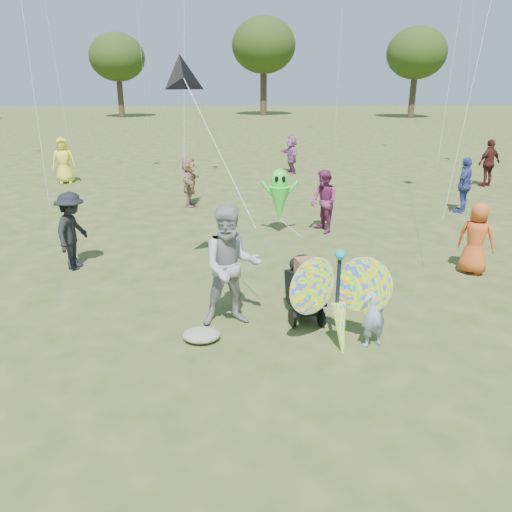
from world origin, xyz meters
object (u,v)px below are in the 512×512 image
at_px(crowd_d, 189,182).
at_px(adult_man, 231,267).
at_px(crowd_a, 476,238).
at_px(crowd_h, 489,163).
at_px(butterfly_kite, 339,300).
at_px(crowd_e, 324,202).
at_px(crowd_c, 464,185).
at_px(crowd_g, 64,161).
at_px(child_girl, 374,311).
at_px(crowd_j, 291,154).
at_px(crowd_b, 72,231).
at_px(jogging_stroller, 305,283).
at_px(alien_kite, 279,198).

bearing_deg(crowd_d, adult_man, -167.48).
height_order(crowd_a, crowd_h, crowd_h).
distance_m(adult_man, crowd_h, 14.87).
xyz_separation_m(crowd_h, butterfly_kite, (-7.99, -12.20, -0.10)).
relative_size(crowd_d, crowd_e, 0.95).
bearing_deg(crowd_d, crowd_c, -94.85).
bearing_deg(crowd_c, crowd_g, -70.41).
xyz_separation_m(child_girl, crowd_j, (0.15, 15.29, 0.24)).
bearing_deg(crowd_d, crowd_b, 163.53).
relative_size(crowd_e, crowd_g, 0.93).
height_order(adult_man, crowd_e, adult_man).
distance_m(child_girl, crowd_a, 4.20).
xyz_separation_m(adult_man, crowd_h, (9.61, 11.35, -0.12)).
xyz_separation_m(crowd_b, crowd_e, (5.79, 2.62, -0.01)).
bearing_deg(crowd_a, crowd_h, -78.59).
distance_m(adult_man, crowd_c, 10.13).
bearing_deg(child_girl, crowd_j, -110.75).
bearing_deg(child_girl, crowd_b, -52.38).
xyz_separation_m(crowd_c, jogging_stroller, (-5.73, -7.12, -0.24)).
bearing_deg(child_girl, adult_man, -41.07).
relative_size(crowd_j, alien_kite, 0.94).
xyz_separation_m(crowd_b, crowd_h, (13.06, 8.64, 0.06)).
bearing_deg(crowd_e, crowd_c, 93.82).
relative_size(crowd_b, crowd_d, 1.06).
xyz_separation_m(child_girl, jogging_stroller, (-0.92, 1.06, 0.03)).
bearing_deg(crowd_e, crowd_b, -85.42).
xyz_separation_m(child_girl, crowd_e, (0.17, 6.16, 0.25)).
relative_size(crowd_a, crowd_g, 0.86).
bearing_deg(adult_man, crowd_b, 132.34).
relative_size(crowd_a, crowd_j, 0.93).
distance_m(crowd_a, crowd_b, 8.52).
bearing_deg(crowd_d, crowd_e, -126.25).
xyz_separation_m(crowd_c, crowd_e, (-4.63, -2.02, -0.01)).
xyz_separation_m(adult_man, crowd_b, (-3.45, 2.71, -0.17)).
bearing_deg(crowd_b, jogging_stroller, -110.32).
bearing_deg(crowd_a, crowd_c, -72.54).
bearing_deg(crowd_a, crowd_j, -39.49).
relative_size(crowd_d, jogging_stroller, 1.42).
distance_m(crowd_e, crowd_j, 9.14).
xyz_separation_m(crowd_a, crowd_j, (-2.74, 12.25, 0.06)).
relative_size(adult_man, crowd_j, 1.23).
distance_m(child_girl, crowd_c, 9.49).
distance_m(crowd_b, crowd_h, 15.66).
relative_size(crowd_b, alien_kite, 0.97).
relative_size(adult_man, alien_kite, 1.16).
distance_m(crowd_a, crowd_e, 4.14).
xyz_separation_m(adult_man, crowd_d, (-1.54, 8.40, -0.22)).
relative_size(crowd_g, jogging_stroller, 1.61).
bearing_deg(child_girl, crowd_e, -111.79).
bearing_deg(crowd_g, crowd_e, -52.21).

